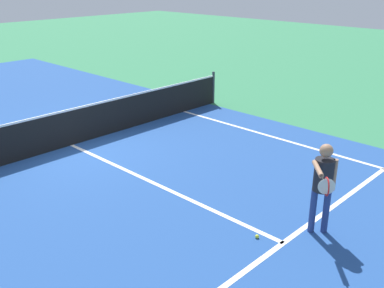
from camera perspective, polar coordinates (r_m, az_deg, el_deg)
name	(u,v)px	position (r m, az deg, el deg)	size (l,w,h in m)	color
ground_plane	(72,145)	(11.89, -15.13, -0.14)	(60.00, 60.00, 0.00)	#337F51
court_surface_inbounds	(72,145)	(11.89, -15.13, -0.14)	(10.62, 24.40, 0.00)	#234C93
line_sideline_right	(365,163)	(11.15, 21.20, -2.30)	(0.10, 11.89, 0.01)	white
line_service_near	(283,243)	(7.66, 11.59, -12.27)	(8.22, 0.10, 0.01)	white
line_center_service	(154,183)	(9.47, -4.86, -5.01)	(0.10, 6.40, 0.01)	white
net	(70,127)	(11.73, -15.35, 2.10)	(11.09, 0.09, 1.07)	#33383D
player_near	(323,180)	(7.61, 16.42, -4.41)	(1.06, 0.71, 1.61)	navy
tennis_ball_mid_court	(257,236)	(7.70, 8.31, -11.60)	(0.07, 0.07, 0.07)	#CCE033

